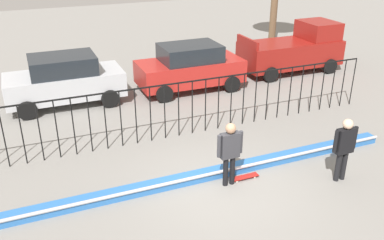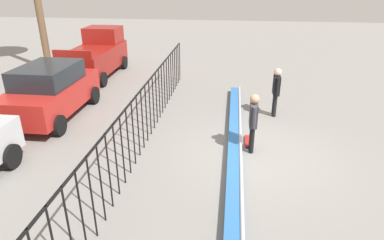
{
  "view_description": "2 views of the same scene",
  "coord_description": "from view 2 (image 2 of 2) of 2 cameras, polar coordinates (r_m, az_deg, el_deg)",
  "views": [
    {
      "loc": [
        -4.31,
        -8.19,
        6.14
      ],
      "look_at": [
        0.02,
        2.23,
        1.0
      ],
      "focal_mm": 39.35,
      "sensor_mm": 36.0,
      "label": 1
    },
    {
      "loc": [
        -8.69,
        0.78,
        4.82
      ],
      "look_at": [
        -0.44,
        1.79,
        1.18
      ],
      "focal_mm": 31.43,
      "sensor_mm": 36.0,
      "label": 2
    }
  ],
  "objects": [
    {
      "name": "perimeter_fence",
      "position": [
        9.77,
        -8.48,
        1.15
      ],
      "size": [
        14.04,
        0.04,
        1.82
      ],
      "color": "black",
      "rests_on": "ground"
    },
    {
      "name": "camera_operator",
      "position": [
        12.4,
        14.11,
        5.33
      ],
      "size": [
        0.72,
        0.27,
        1.78
      ],
      "rotation": [
        0.0,
        0.0,
        3.19
      ],
      "color": "black",
      "rests_on": "ground"
    },
    {
      "name": "pickup_truck",
      "position": [
        17.88,
        -15.94,
        10.57
      ],
      "size": [
        4.7,
        2.12,
        2.24
      ],
      "rotation": [
        0.0,
        0.0,
        0.08
      ],
      "color": "maroon",
      "rests_on": "ground"
    },
    {
      "name": "skateboard",
      "position": [
        10.54,
        9.51,
        -3.55
      ],
      "size": [
        0.8,
        0.2,
        0.07
      ],
      "rotation": [
        0.0,
        0.0,
        0.38
      ],
      "color": "#A51E19",
      "rests_on": "ground"
    },
    {
      "name": "bowl_coping_ledge",
      "position": [
        9.88,
        7.26,
        -4.95
      ],
      "size": [
        11.0,
        0.4,
        0.27
      ],
      "color": "#2D6BB7",
      "rests_on": "ground"
    },
    {
      "name": "skateboarder",
      "position": [
        9.65,
        10.36,
        0.33
      ],
      "size": [
        0.71,
        0.27,
        1.76
      ],
      "rotation": [
        0.0,
        0.0,
        0.23
      ],
      "color": "black",
      "rests_on": "ground"
    },
    {
      "name": "parked_car_red",
      "position": [
        13.01,
        -22.88,
        4.56
      ],
      "size": [
        4.3,
        2.12,
        1.9
      ],
      "rotation": [
        0.0,
        0.0,
        -0.05
      ],
      "color": "#B2231E",
      "rests_on": "ground"
    },
    {
      "name": "ground_plane",
      "position": [
        9.97,
        10.64,
        -5.7
      ],
      "size": [
        60.0,
        60.0,
        0.0
      ],
      "primitive_type": "plane",
      "color": "gray"
    }
  ]
}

